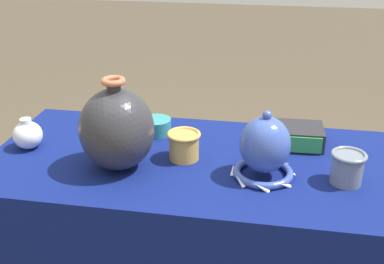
{
  "coord_description": "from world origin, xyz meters",
  "views": [
    {
      "loc": [
        0.21,
        -1.31,
        1.43
      ],
      "look_at": [
        -0.01,
        -0.05,
        0.84
      ],
      "focal_mm": 45.0,
      "sensor_mm": 36.0,
      "label": 1
    }
  ],
  "objects": [
    {
      "name": "cup_wide_slate",
      "position": [
        0.43,
        -0.07,
        0.78
      ],
      "size": [
        0.1,
        0.1,
        0.09
      ],
      "color": "slate",
      "rests_on": "display_table"
    },
    {
      "name": "pot_squat_teal",
      "position": [
        -0.17,
        0.16,
        0.76
      ],
      "size": [
        0.1,
        0.1,
        0.05
      ],
      "primitive_type": "cylinder",
      "color": "teal",
      "rests_on": "display_table"
    },
    {
      "name": "jar_round_porcelain",
      "position": [
        -0.56,
        -0.02,
        0.77
      ],
      "size": [
        0.09,
        0.09,
        0.1
      ],
      "color": "white",
      "rests_on": "display_table"
    },
    {
      "name": "display_table",
      "position": [
        0.0,
        -0.02,
        0.65
      ],
      "size": [
        1.31,
        0.62,
        0.73
      ],
      "color": "olive",
      "rests_on": "ground_plane"
    },
    {
      "name": "vase_dome_bell",
      "position": [
        0.2,
        -0.07,
        0.81
      ],
      "size": [
        0.19,
        0.19,
        0.21
      ],
      "color": "#3851A8",
      "rests_on": "display_table"
    },
    {
      "name": "cup_wide_ochre",
      "position": [
        -0.05,
        -0.01,
        0.78
      ],
      "size": [
        0.1,
        0.1,
        0.09
      ],
      "color": "gold",
      "rests_on": "display_table"
    },
    {
      "name": "mosaic_tile_box",
      "position": [
        0.3,
        0.15,
        0.76
      ],
      "size": [
        0.16,
        0.14,
        0.06
      ],
      "rotation": [
        0.0,
        0.0,
        0.04
      ],
      "color": "#232328",
      "rests_on": "display_table"
    },
    {
      "name": "vase_tall_bulbous",
      "position": [
        -0.23,
        -0.09,
        0.85
      ],
      "size": [
        0.22,
        0.22,
        0.28
      ],
      "color": "#2D2D33",
      "rests_on": "display_table"
    }
  ]
}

